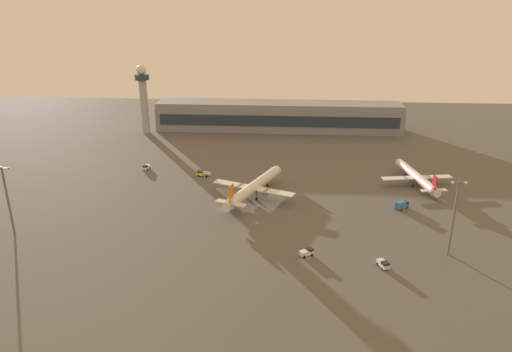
% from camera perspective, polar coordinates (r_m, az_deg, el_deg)
% --- Properties ---
extents(ground_plane, '(416.00, 416.00, 0.00)m').
position_cam_1_polar(ground_plane, '(168.66, -4.17, -4.16)').
color(ground_plane, '#56544F').
extents(terminal_building, '(143.07, 22.40, 16.40)m').
position_cam_1_polar(terminal_building, '(276.43, 2.79, 7.39)').
color(terminal_building, gray).
rests_on(terminal_building, ground).
extents(control_tower, '(8.00, 8.00, 39.01)m').
position_cam_1_polar(control_tower, '(273.08, -13.75, 9.77)').
color(control_tower, '#A8A8B2').
rests_on(control_tower, ground).
extents(airplane_taxiway_distant, '(32.66, 41.40, 11.12)m').
position_cam_1_polar(airplane_taxiway_distant, '(177.25, -0.30, -1.39)').
color(airplane_taxiway_distant, silver).
rests_on(airplane_taxiway_distant, ground).
extents(airplane_mid_apron, '(29.30, 37.48, 9.64)m').
position_cam_1_polar(airplane_mid_apron, '(200.66, 19.24, -0.10)').
color(airplane_mid_apron, white).
rests_on(airplane_mid_apron, ground).
extents(cargo_loader, '(2.65, 4.42, 2.25)m').
position_cam_1_polar(cargo_loader, '(214.23, -13.40, 1.07)').
color(cargo_loader, white).
rests_on(cargo_loader, ground).
extents(catering_truck, '(5.72, 5.59, 3.05)m').
position_cam_1_polar(catering_truck, '(176.49, 17.57, -3.41)').
color(catering_truck, '#3372BF').
rests_on(catering_truck, ground).
extents(baggage_tractor, '(3.30, 4.57, 2.25)m').
position_cam_1_polar(baggage_tractor, '(137.35, 15.46, -10.43)').
color(baggage_tractor, white).
rests_on(baggage_tractor, ground).
extents(fuel_truck, '(6.63, 3.70, 2.35)m').
position_cam_1_polar(fuel_truck, '(201.53, -6.52, 0.34)').
color(fuel_truck, yellow).
rests_on(fuel_truck, ground).
extents(maintenance_van, '(4.55, 3.86, 2.25)m').
position_cam_1_polar(maintenance_van, '(139.02, 6.30, -9.35)').
color(maintenance_van, white).
rests_on(maintenance_van, ground).
extents(apron_light_east, '(4.80, 0.90, 23.48)m').
position_cam_1_polar(apron_light_east, '(145.15, 23.32, -4.22)').
color(apron_light_east, slate).
rests_on(apron_light_east, ground).
extents(apron_light_central, '(4.80, 0.90, 23.18)m').
position_cam_1_polar(apron_light_central, '(165.22, -28.41, -2.18)').
color(apron_light_central, slate).
rests_on(apron_light_central, ground).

